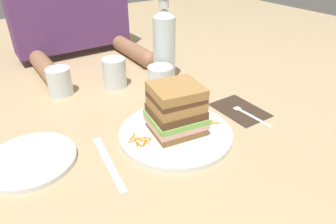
% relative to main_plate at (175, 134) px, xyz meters
% --- Properties ---
extents(ground_plane, '(3.00, 3.00, 0.00)m').
position_rel_main_plate_xyz_m(ground_plane, '(0.00, 0.00, -0.01)').
color(ground_plane, tan).
extents(main_plate, '(0.27, 0.27, 0.01)m').
position_rel_main_plate_xyz_m(main_plate, '(0.00, 0.00, 0.00)').
color(main_plate, white).
rests_on(main_plate, ground_plane).
extents(sandwich, '(0.14, 0.13, 0.12)m').
position_rel_main_plate_xyz_m(sandwich, '(-0.00, -0.00, 0.07)').
color(sandwich, '#A87A42').
rests_on(sandwich, main_plate).
extents(carrot_shred_0, '(0.03, 0.01, 0.00)m').
position_rel_main_plate_xyz_m(carrot_shred_0, '(-0.10, 0.02, 0.01)').
color(carrot_shred_0, orange).
rests_on(carrot_shred_0, main_plate).
extents(carrot_shred_1, '(0.03, 0.01, 0.00)m').
position_rel_main_plate_xyz_m(carrot_shred_1, '(-0.08, 0.02, 0.01)').
color(carrot_shred_1, orange).
rests_on(carrot_shred_1, main_plate).
extents(carrot_shred_2, '(0.00, 0.02, 0.00)m').
position_rel_main_plate_xyz_m(carrot_shred_2, '(-0.10, -0.00, 0.01)').
color(carrot_shred_2, orange).
rests_on(carrot_shred_2, main_plate).
extents(carrot_shred_3, '(0.02, 0.03, 0.00)m').
position_rel_main_plate_xyz_m(carrot_shred_3, '(-0.09, 0.02, 0.01)').
color(carrot_shred_3, orange).
rests_on(carrot_shred_3, main_plate).
extents(carrot_shred_4, '(0.01, 0.02, 0.00)m').
position_rel_main_plate_xyz_m(carrot_shred_4, '(-0.07, 0.01, 0.01)').
color(carrot_shred_4, orange).
rests_on(carrot_shred_4, main_plate).
extents(carrot_shred_5, '(0.02, 0.02, 0.00)m').
position_rel_main_plate_xyz_m(carrot_shred_5, '(-0.08, 0.00, 0.01)').
color(carrot_shred_5, orange).
rests_on(carrot_shred_5, main_plate).
extents(carrot_shred_6, '(0.02, 0.02, 0.00)m').
position_rel_main_plate_xyz_m(carrot_shred_6, '(-0.07, 0.00, 0.01)').
color(carrot_shred_6, orange).
rests_on(carrot_shred_6, main_plate).
extents(carrot_shred_7, '(0.03, 0.02, 0.00)m').
position_rel_main_plate_xyz_m(carrot_shred_7, '(-0.08, 0.00, 0.01)').
color(carrot_shred_7, orange).
rests_on(carrot_shred_7, main_plate).
extents(carrot_shred_8, '(0.02, 0.02, 0.00)m').
position_rel_main_plate_xyz_m(carrot_shred_8, '(-0.10, 0.04, 0.01)').
color(carrot_shred_8, orange).
rests_on(carrot_shred_8, main_plate).
extents(carrot_shred_9, '(0.01, 0.03, 0.00)m').
position_rel_main_plate_xyz_m(carrot_shred_9, '(-0.10, 0.01, 0.01)').
color(carrot_shred_9, orange).
rests_on(carrot_shred_9, main_plate).
extents(carrot_shred_10, '(0.02, 0.02, 0.00)m').
position_rel_main_plate_xyz_m(carrot_shred_10, '(0.10, -0.02, 0.01)').
color(carrot_shred_10, orange).
rests_on(carrot_shred_10, main_plate).
extents(carrot_shred_11, '(0.03, 0.01, 0.00)m').
position_rel_main_plate_xyz_m(carrot_shred_11, '(0.07, -0.02, 0.01)').
color(carrot_shred_11, orange).
rests_on(carrot_shred_11, main_plate).
extents(carrot_shred_12, '(0.02, 0.03, 0.00)m').
position_rel_main_plate_xyz_m(carrot_shred_12, '(0.08, -0.01, 0.01)').
color(carrot_shred_12, orange).
rests_on(carrot_shred_12, main_plate).
extents(carrot_shred_13, '(0.03, 0.01, 0.00)m').
position_rel_main_plate_xyz_m(carrot_shred_13, '(0.09, -0.01, 0.01)').
color(carrot_shred_13, orange).
rests_on(carrot_shred_13, main_plate).
extents(carrot_shred_14, '(0.03, 0.02, 0.00)m').
position_rel_main_plate_xyz_m(carrot_shred_14, '(0.10, -0.02, 0.01)').
color(carrot_shred_14, orange).
rests_on(carrot_shred_14, main_plate).
extents(carrot_shred_15, '(0.02, 0.02, 0.00)m').
position_rel_main_plate_xyz_m(carrot_shred_15, '(0.09, -0.02, 0.01)').
color(carrot_shred_15, orange).
rests_on(carrot_shred_15, main_plate).
extents(carrot_shred_16, '(0.03, 0.02, 0.00)m').
position_rel_main_plate_xyz_m(carrot_shred_16, '(0.09, -0.01, 0.01)').
color(carrot_shred_16, orange).
rests_on(carrot_shred_16, main_plate).
extents(carrot_shred_17, '(0.02, 0.03, 0.00)m').
position_rel_main_plate_xyz_m(carrot_shred_17, '(0.07, -0.01, 0.01)').
color(carrot_shred_17, orange).
rests_on(carrot_shred_17, main_plate).
extents(carrot_shred_18, '(0.02, 0.03, 0.00)m').
position_rel_main_plate_xyz_m(carrot_shred_18, '(0.10, -0.01, 0.01)').
color(carrot_shred_18, orange).
rests_on(carrot_shred_18, main_plate).
extents(napkin_dark, '(0.11, 0.15, 0.00)m').
position_rel_main_plate_xyz_m(napkin_dark, '(0.22, 0.00, -0.00)').
color(napkin_dark, '#38281E').
rests_on(napkin_dark, ground_plane).
extents(fork, '(0.02, 0.17, 0.00)m').
position_rel_main_plate_xyz_m(fork, '(0.22, -0.02, -0.00)').
color(fork, silver).
rests_on(fork, napkin_dark).
extents(knife, '(0.04, 0.20, 0.00)m').
position_rel_main_plate_xyz_m(knife, '(-0.18, -0.01, -0.00)').
color(knife, silver).
rests_on(knife, ground_plane).
extents(juice_glass, '(0.08, 0.08, 0.08)m').
position_rel_main_plate_xyz_m(juice_glass, '(0.10, 0.22, 0.03)').
color(juice_glass, white).
rests_on(juice_glass, ground_plane).
extents(water_bottle, '(0.07, 0.07, 0.27)m').
position_rel_main_plate_xyz_m(water_bottle, '(0.16, 0.29, 0.11)').
color(water_bottle, silver).
rests_on(water_bottle, ground_plane).
extents(empty_tumbler_0, '(0.07, 0.07, 0.09)m').
position_rel_main_plate_xyz_m(empty_tumbler_0, '(0.00, 0.33, 0.04)').
color(empty_tumbler_0, silver).
rests_on(empty_tumbler_0, ground_plane).
extents(empty_tumbler_1, '(0.07, 0.07, 0.08)m').
position_rel_main_plate_xyz_m(empty_tumbler_1, '(-0.16, 0.38, 0.03)').
color(empty_tumbler_1, silver).
rests_on(empty_tumbler_1, ground_plane).
extents(side_plate, '(0.19, 0.19, 0.01)m').
position_rel_main_plate_xyz_m(side_plate, '(-0.31, 0.09, -0.00)').
color(side_plate, white).
rests_on(side_plate, ground_plane).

